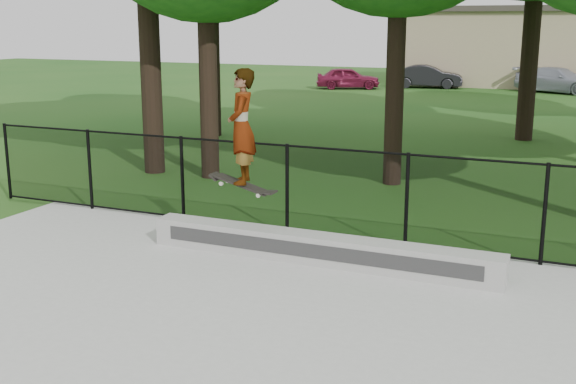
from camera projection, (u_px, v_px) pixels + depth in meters
name	position (u px, v px, depth m)	size (l,w,h in m)	color
grind_ledge	(318.00, 249.00, 10.46)	(5.31, 0.40, 0.42)	#A6A5A1
car_a	(348.00, 78.00, 38.18)	(1.35, 3.32, 1.14)	maroon
car_b	(428.00, 77.00, 38.64)	(1.29, 3.34, 1.21)	black
car_c	(558.00, 80.00, 35.94)	(1.75, 3.97, 1.25)	#9599A9
skater_airborne	(242.00, 129.00, 10.26)	(0.82, 0.70, 1.83)	black
chainlink_fence	(407.00, 201.00, 11.03)	(16.06, 0.06, 1.50)	black
distant_building	(519.00, 46.00, 40.11)	(12.40, 6.40, 4.30)	tan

